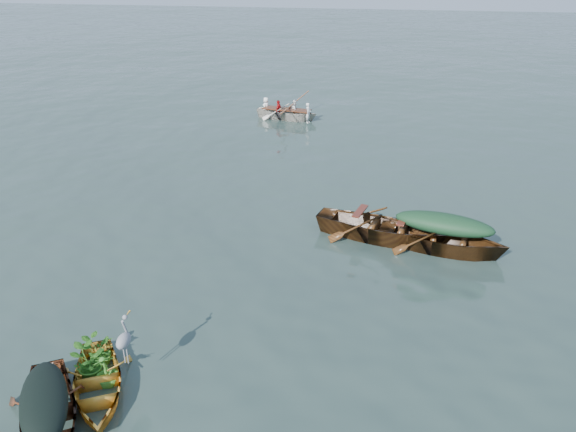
{
  "coord_description": "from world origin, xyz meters",
  "views": [
    {
      "loc": [
        2.61,
        -11.1,
        7.05
      ],
      "look_at": [
        0.07,
        2.54,
        0.5
      ],
      "focal_mm": 35.0,
      "sensor_mm": 36.0,
      "label": 1
    }
  ],
  "objects_px": {
    "dark_covered_boat": "(51,430)",
    "green_tarp_boat": "(441,251)",
    "rowed_boat": "(287,119)",
    "open_wooden_boat": "(380,240)",
    "heron": "(125,347)",
    "yellow_dinghy": "(99,394)"
  },
  "relations": [
    {
      "from": "green_tarp_boat",
      "to": "rowed_boat",
      "type": "height_order",
      "value": "green_tarp_boat"
    },
    {
      "from": "yellow_dinghy",
      "to": "open_wooden_boat",
      "type": "xyz_separation_m",
      "value": [
        4.66,
        6.81,
        0.0
      ]
    },
    {
      "from": "yellow_dinghy",
      "to": "open_wooden_boat",
      "type": "height_order",
      "value": "open_wooden_boat"
    },
    {
      "from": "green_tarp_boat",
      "to": "rowed_boat",
      "type": "xyz_separation_m",
      "value": [
        -6.28,
        11.68,
        0.0
      ]
    },
    {
      "from": "yellow_dinghy",
      "to": "open_wooden_boat",
      "type": "relative_size",
      "value": 0.59
    },
    {
      "from": "rowed_boat",
      "to": "heron",
      "type": "xyz_separation_m",
      "value": [
        0.5,
        -17.84,
        0.85
      ]
    },
    {
      "from": "green_tarp_boat",
      "to": "heron",
      "type": "distance_m",
      "value": 8.49
    },
    {
      "from": "green_tarp_boat",
      "to": "heron",
      "type": "bearing_deg",
      "value": 149.31
    },
    {
      "from": "rowed_boat",
      "to": "dark_covered_boat",
      "type": "bearing_deg",
      "value": -170.39
    },
    {
      "from": "dark_covered_boat",
      "to": "heron",
      "type": "xyz_separation_m",
      "value": [
        0.82,
        1.22,
        0.85
      ]
    },
    {
      "from": "heron",
      "to": "open_wooden_boat",
      "type": "bearing_deg",
      "value": 29.06
    },
    {
      "from": "open_wooden_boat",
      "to": "heron",
      "type": "distance_m",
      "value": 7.79
    },
    {
      "from": "dark_covered_boat",
      "to": "rowed_boat",
      "type": "distance_m",
      "value": 19.06
    },
    {
      "from": "dark_covered_boat",
      "to": "green_tarp_boat",
      "type": "distance_m",
      "value": 9.9
    },
    {
      "from": "dark_covered_boat",
      "to": "open_wooden_boat",
      "type": "relative_size",
      "value": 0.73
    },
    {
      "from": "dark_covered_boat",
      "to": "heron",
      "type": "height_order",
      "value": "heron"
    },
    {
      "from": "dark_covered_boat",
      "to": "open_wooden_boat",
      "type": "xyz_separation_m",
      "value": [
        5.02,
        7.73,
        0.0
      ]
    },
    {
      "from": "dark_covered_boat",
      "to": "yellow_dinghy",
      "type": "bearing_deg",
      "value": 36.24
    },
    {
      "from": "dark_covered_boat",
      "to": "open_wooden_boat",
      "type": "height_order",
      "value": "open_wooden_boat"
    },
    {
      "from": "yellow_dinghy",
      "to": "rowed_boat",
      "type": "bearing_deg",
      "value": 61.98
    },
    {
      "from": "heron",
      "to": "yellow_dinghy",
      "type": "bearing_deg",
      "value": -174.81
    },
    {
      "from": "green_tarp_boat",
      "to": "dark_covered_boat",
      "type": "bearing_deg",
      "value": 150.66
    }
  ]
}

